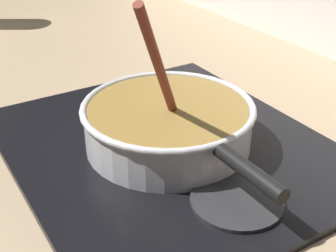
% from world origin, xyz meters
% --- Properties ---
extents(ground, '(2.40, 1.60, 0.04)m').
position_xyz_m(ground, '(0.00, 0.00, -0.02)').
color(ground, '#9E8466').
extents(hob_plate, '(0.56, 0.48, 0.01)m').
position_xyz_m(hob_plate, '(0.01, 0.22, 0.01)').
color(hob_plate, black).
rests_on(hob_plate, ground).
extents(burner_ring, '(0.18, 0.18, 0.01)m').
position_xyz_m(burner_ring, '(0.01, 0.22, 0.02)').
color(burner_ring, '#592D0C').
rests_on(burner_ring, hob_plate).
extents(spare_burner, '(0.13, 0.13, 0.01)m').
position_xyz_m(spare_burner, '(0.18, 0.22, 0.01)').
color(spare_burner, '#262628').
rests_on(spare_burner, hob_plate).
extents(cooking_pan, '(0.40, 0.28, 0.26)m').
position_xyz_m(cooking_pan, '(0.01, 0.22, 0.05)').
color(cooking_pan, silver).
rests_on(cooking_pan, hob_plate).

